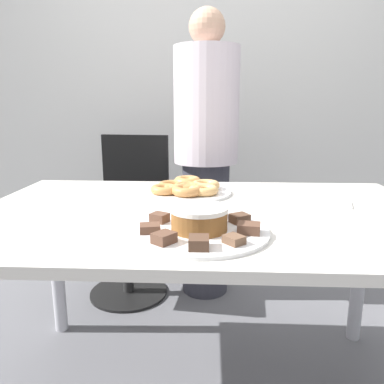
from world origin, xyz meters
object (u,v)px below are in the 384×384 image
at_px(office_chair_left, 129,220).
at_px(frosted_cake, 199,218).
at_px(person_standing, 206,153).
at_px(napkin, 332,204).
at_px(plate_cake, 199,231).
at_px(plate_donuts, 187,192).

xyz_separation_m(office_chair_left, frosted_cake, (0.43, -1.06, 0.34)).
distance_m(person_standing, napkin, 0.88).
distance_m(office_chair_left, frosted_cake, 1.20).
xyz_separation_m(plate_cake, napkin, (0.45, 0.32, -0.00)).
relative_size(person_standing, frosted_cake, 10.06).
height_order(plate_cake, plate_donuts, same).
xyz_separation_m(frosted_cake, napkin, (0.45, 0.32, -0.04)).
bearing_deg(frosted_cake, plate_cake, -90.00).
xyz_separation_m(person_standing, plate_cake, (-0.00, -1.08, -0.08)).
bearing_deg(plate_cake, office_chair_left, 111.98).
relative_size(office_chair_left, plate_donuts, 2.62).
xyz_separation_m(office_chair_left, plate_cake, (0.43, -1.06, 0.31)).
bearing_deg(plate_donuts, frosted_cake, -82.44).
relative_size(plate_cake, napkin, 2.55).
bearing_deg(frosted_cake, plate_donuts, 97.56).
distance_m(person_standing, plate_cake, 1.08).
xyz_separation_m(office_chair_left, plate_donuts, (0.37, -0.60, 0.31)).
relative_size(office_chair_left, napkin, 6.08).
bearing_deg(plate_cake, frosted_cake, 90.00).
bearing_deg(person_standing, plate_cake, -90.22).
bearing_deg(office_chair_left, plate_donuts, -52.19).
height_order(person_standing, office_chair_left, person_standing).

